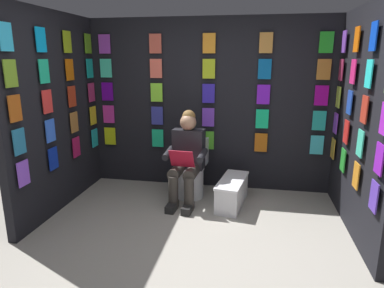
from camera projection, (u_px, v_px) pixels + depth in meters
The scene contains 7 objects.
ground_plane at pixel (179, 261), 3.16m from camera, with size 30.00×30.00×0.00m, color #9E998E.
display_wall_back at pixel (209, 105), 4.79m from camera, with size 3.48×0.14×2.38m.
display_wall_left at pixel (363, 122), 3.50m from camera, with size 0.14×1.97×2.38m.
display_wall_right at pixel (56, 113), 4.11m from camera, with size 0.14×1.97×2.38m.
toilet at pixel (191, 172), 4.62m from camera, with size 0.42×0.57×0.77m.
person_reading at pixel (186, 157), 4.34m from camera, with size 0.54×0.70×1.19m.
comic_longbox_near at pixel (232, 192), 4.32m from camera, with size 0.40×0.80×0.35m.
Camera 1 is at (-0.62, 2.73, 1.83)m, focal length 31.76 mm.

